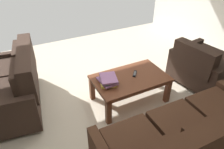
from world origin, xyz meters
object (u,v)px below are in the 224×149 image
Objects in this scene: loveseat_near at (12,86)px; book_stack at (108,80)px; tv_remote at (135,74)px; armchair_side at (202,66)px; sofa_main at (188,140)px; coffee_table at (130,81)px.

loveseat_near is 4.42× the size of book_stack.
book_stack reaches higher than tv_remote.
book_stack is (1.70, -0.16, 0.15)m from armchair_side.
loveseat_near is 1.44× the size of armchair_side.
sofa_main reaches higher than book_stack.
armchair_side is at bearing -141.90° from sofa_main.
book_stack is 0.46m from tv_remote.
tv_remote is at bearing -94.88° from sofa_main.
sofa_main is 1.20m from coffee_table.
armchair_side is 6.76× the size of tv_remote.
loveseat_near is at bearing -27.47° from book_stack.
sofa_main is at bearing 85.12° from tv_remote.
coffee_table is (-1.59, 0.65, -0.01)m from loveseat_near.
armchair_side reaches higher than tv_remote.
coffee_table is 1.35m from armchair_side.
tv_remote is at bearing -8.52° from armchair_side.
coffee_table is 0.13m from tv_remote.
armchair_side is at bearing 164.75° from loveseat_near.
sofa_main is 1.32× the size of loveseat_near.
armchair_side is (-1.34, 0.15, -0.03)m from coffee_table.
tv_remote is at bearing 160.07° from loveseat_near.
book_stack reaches higher than coffee_table.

